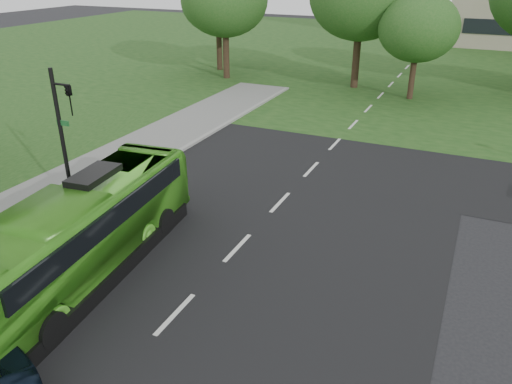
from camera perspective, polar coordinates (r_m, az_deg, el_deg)
ground at (r=16.26m, az=-5.34°, el=-9.74°), size 160.00×160.00×0.00m
street_surfaces at (r=36.18m, az=12.39°, el=9.68°), size 120.00×120.00×0.15m
tree_park_c at (r=37.93m, az=18.09°, el=17.41°), size 5.53×5.53×7.35m
tree_park_f at (r=46.98m, az=-4.38°, el=20.88°), size 6.52×6.52×8.70m
bus at (r=16.62m, az=-19.39°, el=-4.47°), size 3.58×10.68×2.92m
traffic_light at (r=20.44m, az=-21.06°, el=6.57°), size 0.93×0.28×5.70m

